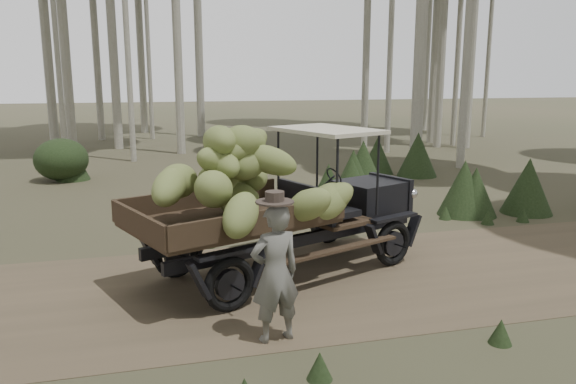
% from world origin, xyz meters
% --- Properties ---
extents(ground, '(120.00, 120.00, 0.00)m').
position_xyz_m(ground, '(0.00, 0.00, 0.00)').
color(ground, '#473D2B').
rests_on(ground, ground).
extents(dirt_track, '(70.00, 4.00, 0.01)m').
position_xyz_m(dirt_track, '(0.00, 0.00, 0.00)').
color(dirt_track, brown).
rests_on(dirt_track, ground).
extents(banana_truck, '(5.02, 3.39, 2.44)m').
position_xyz_m(banana_truck, '(-0.63, 0.30, 1.39)').
color(banana_truck, black).
rests_on(banana_truck, ground).
extents(farmer, '(0.66, 0.51, 1.78)m').
position_xyz_m(farmer, '(-1.00, -1.68, 0.84)').
color(farmer, '#605E57').
rests_on(farmer, ground).
extents(undergrowth, '(22.92, 21.46, 1.40)m').
position_xyz_m(undergrowth, '(0.84, 0.58, 0.56)').
color(undergrowth, '#233319').
rests_on(undergrowth, ground).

